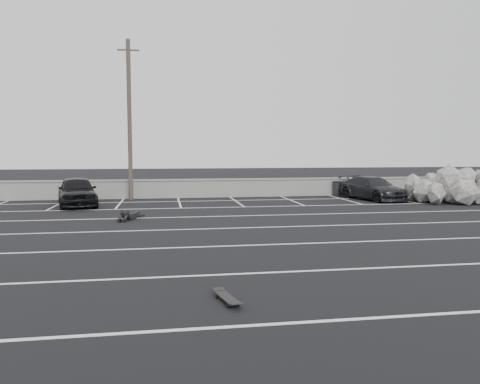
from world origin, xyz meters
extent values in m
plane|color=black|center=(0.00, 0.00, 0.00)|extent=(120.00, 120.00, 0.00)
cube|color=gray|center=(0.00, 14.00, 0.50)|extent=(50.00, 0.35, 1.00)
cube|color=gray|center=(0.00, 14.00, 1.02)|extent=(50.00, 0.45, 0.08)
cube|color=silver|center=(0.00, -6.00, 0.00)|extent=(36.00, 0.10, 0.01)
cube|color=silver|center=(0.00, -3.00, 0.00)|extent=(36.00, 0.10, 0.01)
cube|color=silver|center=(0.00, 0.00, 0.00)|extent=(36.00, 0.10, 0.01)
cube|color=silver|center=(0.00, 3.00, 0.00)|extent=(36.00, 0.10, 0.01)
cube|color=silver|center=(0.00, 6.00, 0.00)|extent=(36.00, 0.10, 0.01)
cube|color=silver|center=(0.00, 9.00, 0.00)|extent=(36.00, 0.10, 0.01)
cube|color=silver|center=(0.00, 12.00, 0.00)|extent=(36.00, 0.10, 0.01)
cube|color=silver|center=(-8.00, 11.50, 0.00)|extent=(0.10, 5.00, 0.01)
cube|color=silver|center=(-5.00, 11.50, 0.00)|extent=(0.10, 5.00, 0.01)
cube|color=silver|center=(-2.00, 11.50, 0.00)|extent=(0.10, 5.00, 0.01)
cube|color=silver|center=(1.00, 11.50, 0.00)|extent=(0.10, 5.00, 0.01)
cube|color=silver|center=(4.00, 11.50, 0.00)|extent=(0.10, 5.00, 0.01)
cube|color=silver|center=(7.00, 11.50, 0.00)|extent=(0.10, 5.00, 0.01)
cube|color=silver|center=(10.00, 11.50, 0.00)|extent=(0.10, 5.00, 0.01)
cube|color=silver|center=(13.00, 11.50, 0.00)|extent=(0.10, 5.00, 0.01)
imported|color=black|center=(-6.94, 10.73, 0.72)|extent=(2.61, 4.52, 1.45)
imported|color=black|center=(8.50, 11.16, 0.63)|extent=(2.76, 4.66, 1.27)
cylinder|color=#4C4238|center=(-4.55, 13.20, 4.29)|extent=(0.23, 0.23, 8.58)
cube|color=#4C4238|center=(-4.55, 13.20, 8.01)|extent=(1.14, 0.08, 0.08)
cylinder|color=black|center=(7.43, 13.60, 0.42)|extent=(0.62, 0.62, 0.84)
cylinder|color=black|center=(7.43, 13.60, 0.85)|extent=(0.68, 0.68, 0.05)
cube|color=black|center=(-1.72, -4.84, 0.09)|extent=(0.39, 0.84, 0.02)
cube|color=black|center=(-1.78, -4.57, 0.05)|extent=(0.18, 0.09, 0.04)
cube|color=black|center=(-1.65, -5.10, 0.05)|extent=(0.18, 0.09, 0.04)
cylinder|color=black|center=(-1.87, -4.60, 0.03)|extent=(0.04, 0.06, 0.06)
cylinder|color=black|center=(-1.68, -4.55, 0.03)|extent=(0.04, 0.06, 0.06)
cylinder|color=black|center=(-1.75, -5.13, 0.03)|extent=(0.04, 0.06, 0.06)
cylinder|color=black|center=(-1.56, -5.08, 0.03)|extent=(0.04, 0.06, 0.06)
camera|label=1|loc=(-2.79, -12.80, 2.65)|focal=35.00mm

